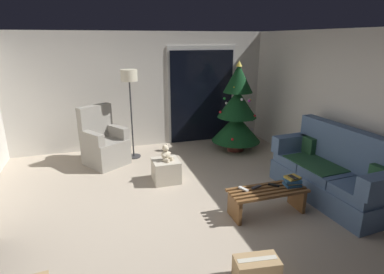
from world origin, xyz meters
name	(u,v)px	position (x,y,z in m)	size (l,w,h in m)	color
ground_plane	(180,210)	(0.00, 0.00, 0.00)	(7.00, 7.00, 0.00)	#B2A38E
wall_back	(143,91)	(0.00, 3.06, 1.25)	(5.72, 0.12, 2.50)	silver
wall_right	(354,111)	(2.86, 0.00, 1.25)	(0.12, 6.00, 2.50)	silver
patio_door_frame	(202,95)	(1.36, 2.99, 1.10)	(1.60, 0.02, 2.20)	silver
patio_door_glass	(202,97)	(1.36, 2.97, 1.05)	(1.50, 0.02, 2.10)	black
couch	(333,173)	(2.32, -0.32, 0.40)	(0.90, 1.98, 1.08)	slate
coffee_table	(267,197)	(1.13, -0.44, 0.25)	(1.10, 0.40, 0.37)	brown
remote_black	(274,185)	(1.27, -0.37, 0.38)	(0.04, 0.16, 0.02)	black
remote_graphite	(256,187)	(1.01, -0.35, 0.38)	(0.04, 0.16, 0.02)	#333338
remote_white	(243,189)	(0.81, -0.34, 0.38)	(0.04, 0.16, 0.02)	silver
book_stack	(292,181)	(1.52, -0.43, 0.43)	(0.26, 0.23, 0.13)	#285684
cell_phone	(293,177)	(1.52, -0.45, 0.50)	(0.07, 0.14, 0.01)	black
christmas_tree	(237,112)	(1.83, 2.07, 0.86)	(1.05, 1.05, 1.93)	#4C1E19
armchair	(104,144)	(-0.94, 2.14, 0.40)	(0.95, 0.95, 1.13)	gray
floor_lamp	(130,84)	(-0.36, 2.32, 1.51)	(0.32, 0.32, 1.78)	#2D2D30
ottoman	(166,171)	(0.03, 1.00, 0.19)	(0.44, 0.44, 0.38)	beige
teddy_bear_cream	(166,154)	(0.03, 0.99, 0.50)	(0.21, 0.22, 0.29)	beige
cardboard_box_taped_mid_floor	(257,269)	(0.38, -1.53, 0.12)	(0.48, 0.30, 0.25)	tan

